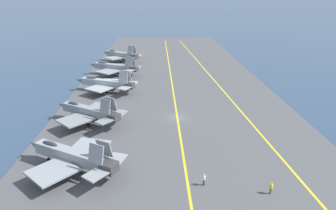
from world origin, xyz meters
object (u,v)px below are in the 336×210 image
(crew_white_vest, at_px, (204,179))
(parked_jet_fifth, at_px, (114,67))
(parked_jet_sixth, at_px, (120,55))
(parked_jet_second, at_px, (71,156))
(crew_yellow_vest, at_px, (271,188))
(parked_jet_fourth, at_px, (105,83))
(parked_jet_third, at_px, (88,111))

(crew_white_vest, bearing_deg, parked_jet_fifth, 19.01)
(parked_jet_sixth, bearing_deg, crew_white_vest, -165.33)
(parked_jet_second, relative_size, crew_yellow_vest, 9.31)
(parked_jet_second, relative_size, crew_white_vest, 9.32)
(parked_jet_fourth, distance_m, crew_white_vest, 44.95)
(parked_jet_third, height_order, crew_yellow_vest, parked_jet_third)
(crew_white_vest, bearing_deg, parked_jet_fourth, 25.78)
(parked_jet_second, bearing_deg, crew_yellow_vest, -103.59)
(parked_jet_sixth, bearing_deg, parked_jet_third, 179.95)
(parked_jet_fourth, relative_size, crew_yellow_vest, 9.80)
(parked_jet_third, height_order, parked_jet_fourth, parked_jet_third)
(parked_jet_fourth, relative_size, crew_white_vest, 9.81)
(parked_jet_fifth, bearing_deg, parked_jet_fourth, 179.89)
(parked_jet_second, distance_m, crew_white_vest, 19.20)
(parked_jet_second, xyz_separation_m, parked_jet_sixth, (70.58, 1.01, 0.37))
(parked_jet_second, distance_m, parked_jet_fifth, 52.21)
(parked_jet_sixth, relative_size, crew_white_vest, 8.91)
(parked_jet_third, distance_m, crew_white_vest, 28.67)
(parked_jet_second, xyz_separation_m, parked_jet_third, (16.35, 1.05, 0.25))
(parked_jet_second, xyz_separation_m, crew_white_vest, (-4.43, -18.64, -1.37))
(parked_jet_third, bearing_deg, crew_yellow_vest, -129.23)
(parked_jet_fourth, height_order, parked_jet_fifth, parked_jet_fifth)
(parked_jet_second, height_order, crew_white_vest, parked_jet_second)
(parked_jet_second, height_order, crew_yellow_vest, parked_jet_second)
(parked_jet_fourth, bearing_deg, crew_white_vest, -154.22)
(parked_jet_second, bearing_deg, parked_jet_sixth, 0.82)
(parked_jet_sixth, bearing_deg, parked_jet_second, -179.18)
(crew_white_vest, bearing_deg, parked_jet_sixth, 14.67)
(parked_jet_fifth, height_order, parked_jet_sixth, parked_jet_sixth)
(parked_jet_fifth, relative_size, parked_jet_sixth, 1.09)
(parked_jet_sixth, bearing_deg, parked_jet_fifth, -179.59)
(parked_jet_third, xyz_separation_m, parked_jet_fifth, (35.85, -0.18, 0.03))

